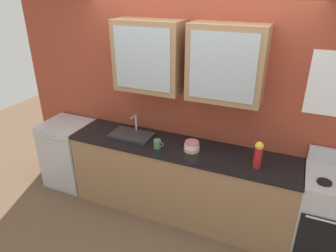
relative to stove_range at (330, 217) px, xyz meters
name	(u,v)px	position (x,y,z in m)	size (l,w,h in m)	color
ground_plane	(178,211)	(-1.65, 0.00, -0.47)	(10.00, 10.00, 0.00)	brown
back_wall_unit	(190,91)	(-1.65, 0.31, 1.04)	(4.75, 0.45, 2.77)	#993D28
counter	(179,180)	(-1.65, 0.00, -0.01)	(2.69, 0.62, 0.93)	#93704C
stove_range	(330,217)	(0.00, 0.00, 0.00)	(0.64, 0.64, 1.11)	silver
sink_faucet	(132,135)	(-2.30, 0.03, 0.48)	(0.52, 0.31, 0.25)	#2D2D30
bowl_stack	(192,146)	(-1.50, -0.02, 0.51)	(0.18, 0.18, 0.11)	#E0AD7F
vase	(258,154)	(-0.77, -0.08, 0.61)	(0.09, 0.09, 0.29)	#B21E1E
cup_near_sink	(157,144)	(-1.88, -0.12, 0.51)	(0.12, 0.08, 0.10)	#4C7F59
dishwasher	(69,153)	(-3.32, 0.00, -0.01)	(0.60, 0.61, 0.93)	silver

